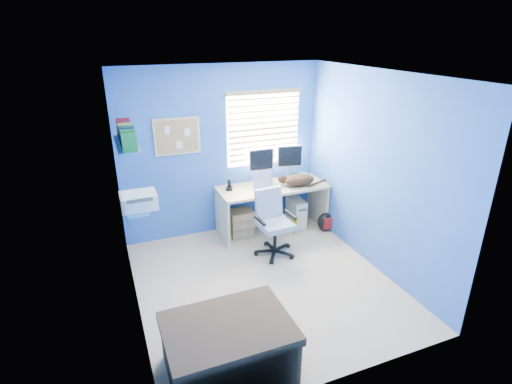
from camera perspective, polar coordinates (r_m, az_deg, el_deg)
name	(u,v)px	position (r m, az deg, el deg)	size (l,w,h in m)	color
floor	(264,283)	(5.08, 1.20, -12.83)	(3.00, 3.20, 0.00)	tan
ceiling	(266,74)	(4.19, 1.48, 16.48)	(3.00, 3.20, 0.00)	white
wall_back	(222,152)	(5.91, -4.82, 5.72)	(3.00, 0.01, 2.50)	blue
wall_front	(346,260)	(3.23, 12.72, -9.43)	(3.00, 0.01, 2.50)	blue
wall_left	(127,210)	(4.17, -18.00, -2.49)	(0.01, 3.20, 2.50)	blue
wall_right	(375,173)	(5.23, 16.64, 2.64)	(0.01, 3.20, 2.50)	blue
desk	(272,209)	(6.13, 2.31, -2.38)	(1.64, 0.65, 0.74)	tan
laptop	(267,183)	(5.79, 1.62, 1.26)	(0.33, 0.26, 0.22)	silver
monitor_left	(261,166)	(6.04, 0.67, 3.77)	(0.40, 0.12, 0.54)	silver
monitor_right	(289,162)	(6.23, 4.73, 4.28)	(0.40, 0.12, 0.54)	silver
phone	(229,184)	(5.83, -3.84, 1.12)	(0.09, 0.11, 0.17)	black
mug	(296,177)	(6.25, 5.69, 2.16)	(0.10, 0.09, 0.10)	#157129
cd_spindle	(303,175)	(6.39, 6.76, 2.45)	(0.13, 0.13, 0.07)	silver
cat	(299,180)	(6.01, 6.23, 1.68)	(0.48, 0.25, 0.17)	black
tower_pc	(296,212)	(6.39, 5.74, -2.87)	(0.19, 0.44, 0.45)	beige
drawer_boxes	(241,222)	(6.08, -2.15, -4.37)	(0.35, 0.28, 0.41)	tan
yellow_book	(294,225)	(6.21, 5.40, -4.67)	(0.03, 0.17, 0.24)	yellow
backpack	(325,222)	(6.32, 9.84, -4.18)	(0.25, 0.19, 0.29)	black
bed_corner	(229,348)	(3.86, -3.94, -21.32)	(1.08, 0.77, 0.52)	brown
office_chair	(273,231)	(5.53, 2.51, -5.58)	(0.55, 0.55, 0.91)	black
window_blinds	(264,129)	(6.02, 1.16, 9.05)	(1.15, 0.05, 1.10)	white
corkboard	(177,136)	(5.66, -11.20, 7.80)	(0.64, 0.02, 0.52)	tan
wall_shelves	(132,168)	(4.82, -17.32, 3.23)	(0.42, 0.90, 1.05)	#2B68B6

